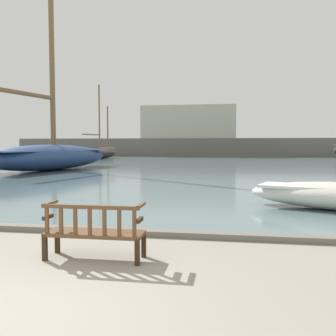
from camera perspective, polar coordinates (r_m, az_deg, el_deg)
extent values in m
plane|color=gray|center=(4.67, -23.90, -20.32)|extent=(160.00, 160.00, 0.00)
cube|color=slate|center=(47.64, 6.71, 1.41)|extent=(100.00, 80.00, 0.08)
cube|color=slate|center=(7.98, -8.28, -9.53)|extent=(40.00, 0.30, 0.12)
cube|color=#322113|center=(6.85, -16.50, -10.57)|extent=(0.07, 0.07, 0.42)
cube|color=#322113|center=(6.36, -3.71, -11.55)|extent=(0.07, 0.07, 0.42)
cube|color=#322113|center=(6.46, -18.27, -11.47)|extent=(0.07, 0.07, 0.42)
cube|color=#322113|center=(5.94, -4.71, -12.66)|extent=(0.07, 0.07, 0.42)
cube|color=brown|center=(6.31, -11.08, -9.76)|extent=(1.60, 0.53, 0.06)
cube|color=brown|center=(6.01, -11.86, -5.86)|extent=(1.60, 0.06, 0.06)
cube|color=brown|center=(6.35, -17.96, -7.61)|extent=(0.06, 0.04, 0.41)
cube|color=brown|center=(6.24, -15.98, -7.76)|extent=(0.06, 0.04, 0.41)
cube|color=brown|center=(6.15, -13.94, -7.91)|extent=(0.06, 0.04, 0.41)
cube|color=brown|center=(6.06, -11.83, -8.05)|extent=(0.06, 0.04, 0.41)
cube|color=brown|center=(5.98, -9.66, -8.18)|extent=(0.06, 0.04, 0.41)
cube|color=brown|center=(5.90, -7.43, -8.31)|extent=(0.06, 0.04, 0.41)
cube|color=brown|center=(5.84, -5.15, -8.42)|extent=(0.06, 0.04, 0.41)
cube|color=#322113|center=(6.48, -17.84, -7.11)|extent=(0.06, 0.30, 0.06)
cube|color=brown|center=(6.52, -17.51, -5.12)|extent=(0.06, 0.47, 0.04)
cube|color=#322113|center=(5.95, -4.37, -7.91)|extent=(0.06, 0.30, 0.06)
cube|color=brown|center=(5.99, -4.18, -5.72)|extent=(0.06, 0.47, 0.04)
ellipsoid|color=navy|center=(27.30, -17.42, 1.56)|extent=(6.23, 12.44, 1.77)
cube|color=#516B9E|center=(27.29, -17.44, 2.58)|extent=(5.04, 10.84, 0.08)
cylinder|color=brown|center=(28.27, -17.31, 16.73)|extent=(0.36, 0.36, 13.73)
cylinder|color=brown|center=(25.64, -21.28, 10.58)|extent=(1.58, 5.50, 0.28)
cylinder|color=brown|center=(33.03, -9.39, 2.89)|extent=(0.81, 2.30, 0.28)
cylinder|color=brown|center=(39.95, -23.03, 1.92)|extent=(0.56, 1.32, 0.12)
ellipsoid|color=black|center=(46.92, -10.48, 2.00)|extent=(3.41, 6.88, 1.01)
cube|color=#4C4C51|center=(46.91, -10.48, 2.34)|extent=(2.78, 6.00, 0.08)
cylinder|color=brown|center=(47.15, -10.43, 7.42)|extent=(0.18, 0.18, 8.27)
cylinder|color=brown|center=(45.66, -11.61, 5.02)|extent=(0.99, 3.33, 0.14)
cylinder|color=brown|center=(48.59, -9.18, 5.86)|extent=(0.18, 0.18, 5.80)
cube|color=#66605B|center=(54.49, 7.09, 3.08)|extent=(59.87, 2.40, 2.73)
cube|color=#B7B2A3|center=(54.89, 3.07, 7.03)|extent=(13.79, 2.00, 4.79)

